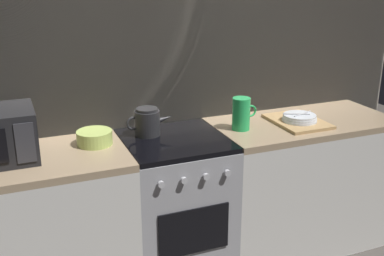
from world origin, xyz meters
The scene contains 8 objects.
back_wall centered at (0.00, 0.32, 1.20)m, with size 3.60×0.05×2.40m.
counter_left centered at (-0.90, 0.00, 0.45)m, with size 1.20×0.60×0.90m.
stove_unit centered at (0.00, 0.00, 0.45)m, with size 0.60×0.63×0.90m.
counter_right centered at (0.90, 0.00, 0.45)m, with size 1.20×0.60×0.90m.
kettle centered at (-0.13, 0.12, 0.98)m, with size 0.28×0.15×0.17m.
mixing_bowl centered at (-0.45, 0.08, 0.94)m, with size 0.20×0.20×0.08m, color #B7D166.
pitcher centered at (0.44, 0.00, 1.00)m, with size 0.16×0.11×0.20m.
dish_pile centered at (0.83, -0.04, 0.92)m, with size 0.30×0.40×0.07m.
Camera 1 is at (-0.88, -2.45, 1.86)m, focal length 44.33 mm.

